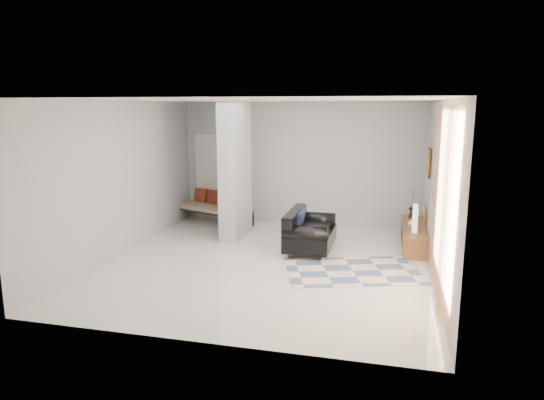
# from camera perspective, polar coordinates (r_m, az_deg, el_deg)

# --- Properties ---
(floor) EXTENTS (6.00, 6.00, 0.00)m
(floor) POSITION_cam_1_polar(r_m,az_deg,el_deg) (8.56, -0.49, -7.40)
(floor) COLOR white
(floor) RESTS_ON ground
(ceiling) EXTENTS (6.00, 6.00, 0.00)m
(ceiling) POSITION_cam_1_polar(r_m,az_deg,el_deg) (8.12, -0.52, 11.69)
(ceiling) COLOR white
(ceiling) RESTS_ON wall_back
(wall_back) EXTENTS (6.00, 0.00, 6.00)m
(wall_back) POSITION_cam_1_polar(r_m,az_deg,el_deg) (11.13, 3.33, 4.28)
(wall_back) COLOR #B1B3B6
(wall_back) RESTS_ON ground
(wall_front) EXTENTS (6.00, 0.00, 6.00)m
(wall_front) POSITION_cam_1_polar(r_m,az_deg,el_deg) (5.43, -8.37, -3.04)
(wall_front) COLOR #B1B3B6
(wall_front) RESTS_ON ground
(wall_left) EXTENTS (0.00, 6.00, 6.00)m
(wall_left) POSITION_cam_1_polar(r_m,az_deg,el_deg) (9.29, -17.19, 2.45)
(wall_left) COLOR #B1B3B6
(wall_left) RESTS_ON ground
(wall_right) EXTENTS (0.00, 6.00, 6.00)m
(wall_right) POSITION_cam_1_polar(r_m,az_deg,el_deg) (8.01, 18.93, 1.04)
(wall_right) COLOR #B1B3B6
(wall_right) RESTS_ON ground
(partition_column) EXTENTS (0.35, 1.20, 2.80)m
(partition_column) POSITION_cam_1_polar(r_m,az_deg,el_deg) (10.05, -4.34, 3.53)
(partition_column) COLOR #B6BBBE
(partition_column) RESTS_ON floor
(hallway_door) EXTENTS (0.85, 0.06, 2.04)m
(hallway_door) POSITION_cam_1_polar(r_m,az_deg,el_deg) (11.70, -6.90, 2.67)
(hallway_door) COLOR silver
(hallway_door) RESTS_ON floor
(curtain) EXTENTS (0.00, 2.55, 2.55)m
(curtain) POSITION_cam_1_polar(r_m,az_deg,el_deg) (6.87, 19.09, -0.14)
(curtain) COLOR orange
(curtain) RESTS_ON wall_right
(wall_art) EXTENTS (0.04, 0.45, 0.55)m
(wall_art) POSITION_cam_1_polar(r_m,az_deg,el_deg) (9.65, 18.00, 4.21)
(wall_art) COLOR #3B2410
(wall_art) RESTS_ON wall_right
(media_console) EXTENTS (0.45, 1.93, 0.80)m
(media_console) POSITION_cam_1_polar(r_m,az_deg,el_deg) (9.91, 16.35, -4.05)
(media_console) COLOR brown
(media_console) RESTS_ON floor
(loveseat) EXTENTS (0.83, 1.42, 0.76)m
(loveseat) POSITION_cam_1_polar(r_m,az_deg,el_deg) (9.22, 4.21, -3.73)
(loveseat) COLOR silver
(loveseat) RESTS_ON floor
(daybed) EXTENTS (1.89, 1.33, 0.77)m
(daybed) POSITION_cam_1_polar(r_m,az_deg,el_deg) (11.31, -6.80, -0.73)
(daybed) COLOR black
(daybed) RESTS_ON floor
(area_rug) EXTENTS (2.50, 2.02, 0.01)m
(area_rug) POSITION_cam_1_polar(r_m,az_deg,el_deg) (8.26, 9.46, -8.22)
(area_rug) COLOR beige
(area_rug) RESTS_ON floor
(cylinder_lamp) EXTENTS (0.10, 0.10, 0.53)m
(cylinder_lamp) POSITION_cam_1_polar(r_m,az_deg,el_deg) (9.31, 16.50, -2.09)
(cylinder_lamp) COLOR silver
(cylinder_lamp) RESTS_ON media_console
(bronze_figurine) EXTENTS (0.13, 0.13, 0.24)m
(bronze_figurine) POSITION_cam_1_polar(r_m,az_deg,el_deg) (10.49, 16.02, -1.43)
(bronze_figurine) COLOR black
(bronze_figurine) RESTS_ON media_console
(vase) EXTENTS (0.19, 0.19, 0.18)m
(vase) POSITION_cam_1_polar(r_m,az_deg,el_deg) (9.76, 16.16, -2.54)
(vase) COLOR white
(vase) RESTS_ON media_console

